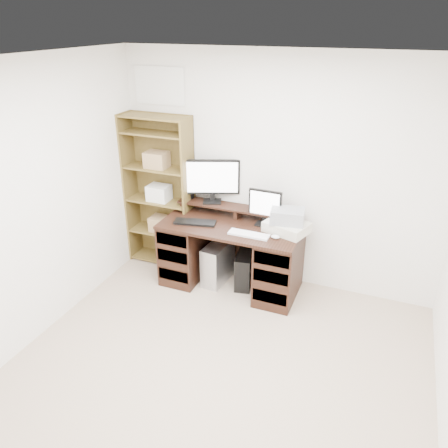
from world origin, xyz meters
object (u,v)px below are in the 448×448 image
Objects in this scene: monitor_wide at (212,179)px; monitor_small at (265,206)px; desk at (231,254)px; tower_black at (245,269)px; tower_silver at (218,262)px; bookshelf at (160,191)px; printer at (287,227)px.

monitor_wide reaches higher than monitor_small.
monitor_small is at bearing 22.50° from desk.
tower_silver is at bearing 175.53° from tower_black.
desk is at bearing -155.84° from monitor_small.
desk is 2.56× the size of monitor_wide.
tower_silver is 0.31m from tower_black.
monitor_small is 0.79m from tower_black.
desk is 0.23m from tower_silver.
bookshelf is at bearing 161.90° from monitor_wide.
monitor_wide is 0.95m from tower_silver.
monitor_wide is at bearing 3.07° from bookshelf.
printer is 0.75m from tower_black.
desk is 0.67m from monitor_small.
printer is at bearing -5.76° from bookshelf.
tower_black is at bearing 11.37° from tower_silver.
tower_black is (-0.18, -0.08, -0.76)m from monitor_small.
printer is at bearing 5.36° from desk.
desk is at bearing -169.70° from tower_black.
monitor_small reaches higher than tower_black.
tower_black is (0.47, -0.19, -0.95)m from monitor_wide.
bookshelf is at bearing -168.68° from printer.
monitor_wide reaches higher than tower_silver.
bookshelf reaches higher than monitor_wide.
monitor_small is at bearing -179.44° from printer.
monitor_wide is 0.69m from bookshelf.
monitor_wide is 1.40× the size of printer.
tower_black is (-0.45, -0.00, -0.61)m from printer.
desk is at bearing -12.27° from bookshelf.
monitor_small is 0.32m from printer.
monitor_wide is 1.26× the size of tower_silver.
bookshelf reaches higher than tower_black.
monitor_wide is at bearing 130.83° from tower_silver.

